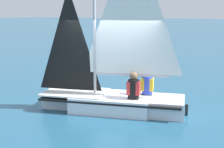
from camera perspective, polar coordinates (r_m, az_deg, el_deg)
The scene contains 4 objects.
ground_plane at distance 8.85m, azimuth -0.00°, elevation -6.60°, with size 260.00×260.00×0.00m, color #235675.
sailboat_main at distance 8.65m, azimuth 0.23°, elevation -2.09°, with size 4.11×2.47×4.94m.
sailor_helm at distance 8.35m, azimuth 3.96°, elevation -3.29°, with size 0.40×0.38×1.16m.
sailor_crew at distance 8.81m, azimuth 6.46°, elevation -2.49°, with size 0.40×0.38×1.16m.
Camera 1 is at (4.40, -7.19, 2.70)m, focal length 50.00 mm.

